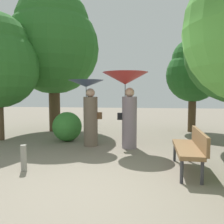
{
  "coord_description": "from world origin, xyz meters",
  "views": [
    {
      "loc": [
        0.88,
        -3.54,
        1.59
      ],
      "look_at": [
        0.0,
        3.67,
        0.97
      ],
      "focal_mm": 37.32,
      "sensor_mm": 36.0,
      "label": 1
    }
  ],
  "objects": [
    {
      "name": "person_left",
      "position": [
        -0.63,
        3.16,
        1.26
      ],
      "size": [
        1.05,
        1.05,
        1.94
      ],
      "rotation": [
        0.0,
        0.0,
        1.62
      ],
      "color": "#6B5B4C",
      "rests_on": "ground"
    },
    {
      "name": "tree_mid_right",
      "position": [
        2.94,
        6.08,
        2.45
      ],
      "size": [
        2.11,
        2.11,
        3.71
      ],
      "color": "#4C3823",
      "rests_on": "ground"
    },
    {
      "name": "park_bench",
      "position": [
        1.9,
        1.18,
        0.51
      ],
      "size": [
        0.57,
        1.52,
        0.83
      ],
      "rotation": [
        0.0,
        0.0,
        -1.62
      ],
      "color": "#38383D",
      "rests_on": "ground"
    },
    {
      "name": "person_right",
      "position": [
        0.49,
        3.02,
        1.58
      ],
      "size": [
        1.28,
        1.28,
        2.14
      ],
      "rotation": [
        0.0,
        0.0,
        1.62
      ],
      "color": "gray",
      "rests_on": "ground"
    },
    {
      "name": "ground_plane",
      "position": [
        0.0,
        0.0,
        0.0
      ],
      "size": [
        40.0,
        40.0,
        0.0
      ],
      "primitive_type": "plane",
      "color": "gray"
    },
    {
      "name": "tree_near_left",
      "position": [
        -2.61,
        5.62,
        3.64
      ],
      "size": [
        3.66,
        3.66,
        5.71
      ],
      "color": "#4C3823",
      "rests_on": "ground"
    },
    {
      "name": "path_marker_post",
      "position": [
        -1.45,
        0.82,
        0.26
      ],
      "size": [
        0.12,
        0.12,
        0.53
      ],
      "primitive_type": "cylinder",
      "color": "gray",
      "rests_on": "ground"
    },
    {
      "name": "bush_path_left",
      "position": [
        -1.48,
        3.71,
        0.48
      ],
      "size": [
        0.95,
        0.95,
        0.95
      ],
      "primitive_type": "sphere",
      "color": "#387F33",
      "rests_on": "ground"
    }
  ]
}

